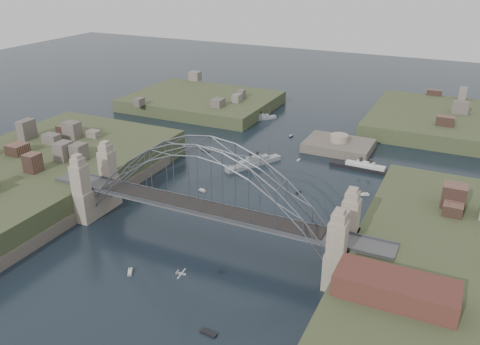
% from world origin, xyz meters
% --- Properties ---
extents(ground, '(500.00, 500.00, 0.00)m').
position_xyz_m(ground, '(0.00, 0.00, 0.00)').
color(ground, black).
rests_on(ground, ground).
extents(bridge, '(84.00, 13.80, 24.60)m').
position_xyz_m(bridge, '(0.00, 0.00, 12.32)').
color(bridge, '#4C4C4F').
rests_on(bridge, ground).
extents(shore_west, '(50.50, 90.00, 12.00)m').
position_xyz_m(shore_west, '(-57.32, 0.00, 1.97)').
color(shore_west, '#3D4828').
rests_on(shore_west, ground).
extents(shore_east, '(50.50, 90.00, 12.00)m').
position_xyz_m(shore_east, '(57.32, 0.00, 1.97)').
color(shore_east, '#3D4828').
rests_on(shore_east, ground).
extents(headland_nw, '(60.00, 45.00, 9.00)m').
position_xyz_m(headland_nw, '(-55.00, 95.00, 0.50)').
color(headland_nw, '#3D4828').
rests_on(headland_nw, ground).
extents(headland_ne, '(70.00, 55.00, 9.50)m').
position_xyz_m(headland_ne, '(50.00, 110.00, 0.75)').
color(headland_ne, '#3D4828').
rests_on(headland_ne, ground).
extents(fort_island, '(22.00, 16.00, 9.40)m').
position_xyz_m(fort_island, '(12.00, 70.00, -0.34)').
color(fort_island, '#5C5348').
rests_on(fort_island, ground).
extents(wharf_shed, '(20.00, 8.00, 4.00)m').
position_xyz_m(wharf_shed, '(44.00, -14.00, 10.00)').
color(wharf_shed, '#592D26').
rests_on(wharf_shed, shore_east).
extents(naval_cruiser_near, '(12.02, 18.87, 6.02)m').
position_xyz_m(naval_cruiser_near, '(-8.26, 45.14, 0.93)').
color(naval_cruiser_near, '#93999C').
rests_on(naval_cruiser_near, ground).
extents(naval_cruiser_far, '(10.80, 12.34, 4.87)m').
position_xyz_m(naval_cruiser_far, '(-25.20, 88.61, 0.76)').
color(naval_cruiser_far, '#93999C').
rests_on(naval_cruiser_far, ground).
extents(ocean_liner, '(21.90, 4.01, 5.35)m').
position_xyz_m(ocean_liner, '(24.09, 56.34, 0.83)').
color(ocean_liner, black).
rests_on(ocean_liner, ground).
extents(aeroplane, '(1.86, 3.43, 0.50)m').
position_xyz_m(aeroplane, '(7.10, -22.25, 7.06)').
color(aeroplane, '#A8AAAF').
extents(small_boat_a, '(2.41, 0.97, 1.43)m').
position_xyz_m(small_boat_a, '(-13.71, 22.15, 0.29)').
color(small_boat_a, silver).
rests_on(small_boat_a, ground).
extents(small_boat_b, '(1.23, 1.72, 0.45)m').
position_xyz_m(small_boat_b, '(10.92, 32.82, 0.15)').
color(small_boat_b, silver).
rests_on(small_boat_b, ground).
extents(small_boat_c, '(2.00, 2.65, 1.43)m').
position_xyz_m(small_boat_c, '(-8.08, -18.18, 0.28)').
color(small_boat_c, silver).
rests_on(small_boat_c, ground).
extents(small_boat_d, '(2.48, 1.72, 1.43)m').
position_xyz_m(small_boat_d, '(27.90, 39.29, 0.29)').
color(small_boat_d, silver).
rests_on(small_boat_d, ground).
extents(small_boat_e, '(3.51, 2.58, 0.45)m').
position_xyz_m(small_boat_e, '(-28.00, 49.37, 0.15)').
color(small_boat_e, silver).
rests_on(small_boat_e, ground).
extents(small_boat_f, '(0.80, 1.65, 0.45)m').
position_xyz_m(small_boat_f, '(3.09, 55.27, 0.15)').
color(small_boat_f, silver).
rests_on(small_boat_f, ground).
extents(small_boat_g, '(3.27, 1.33, 0.45)m').
position_xyz_m(small_boat_g, '(15.45, -27.10, 0.15)').
color(small_boat_g, silver).
rests_on(small_boat_g, ground).
extents(small_boat_h, '(1.08, 2.14, 1.43)m').
position_xyz_m(small_boat_h, '(-6.94, 75.39, 0.29)').
color(small_boat_h, silver).
rests_on(small_boat_h, ground).
extents(small_boat_i, '(1.51, 2.17, 2.38)m').
position_xyz_m(small_boat_i, '(33.56, 13.27, 0.93)').
color(small_boat_i, silver).
rests_on(small_boat_i, ground).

